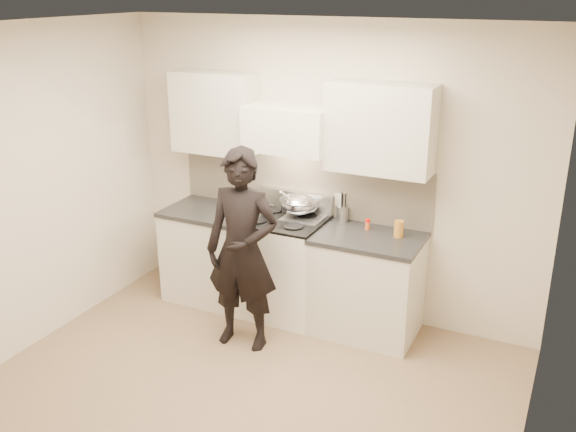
{
  "coord_description": "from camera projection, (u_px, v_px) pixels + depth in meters",
  "views": [
    {
      "loc": [
        2.11,
        -3.49,
        2.96
      ],
      "look_at": [
        -0.06,
        1.05,
        1.13
      ],
      "focal_mm": 40.0,
      "sensor_mm": 36.0,
      "label": 1
    }
  ],
  "objects": [
    {
      "name": "person",
      "position": [
        242.0,
        250.0,
        5.33
      ],
      "size": [
        0.67,
        0.48,
        1.74
      ],
      "primitive_type": "imported",
      "rotation": [
        0.0,
        0.0,
        0.1
      ],
      "color": "black",
      "rests_on": "ground"
    },
    {
      "name": "room_shell",
      "position": [
        248.0,
        184.0,
        4.62
      ],
      "size": [
        4.04,
        3.54,
        2.7
      ],
      "color": "beige",
      "rests_on": "ground"
    },
    {
      "name": "spice_jar",
      "position": [
        368.0,
        224.0,
        5.63
      ],
      "size": [
        0.04,
        0.04,
        0.1
      ],
      "color": "orange",
      "rests_on": "counter_right"
    },
    {
      "name": "ground_plane",
      "position": [
        236.0,
        401.0,
        4.83
      ],
      "size": [
        4.0,
        4.0,
        0.0
      ],
      "primitive_type": "plane",
      "color": "#7F654C"
    },
    {
      "name": "utensil_crock",
      "position": [
        342.0,
        213.0,
        5.81
      ],
      "size": [
        0.1,
        0.1,
        0.27
      ],
      "color": "#B6B6B6",
      "rests_on": "counter_right"
    },
    {
      "name": "stock_pot",
      "position": [
        255.0,
        211.0,
        5.76
      ],
      "size": [
        0.32,
        0.29,
        0.15
      ],
      "color": "#B4B7C9",
      "rests_on": "stove"
    },
    {
      "name": "stove",
      "position": [
        283.0,
        266.0,
        5.99
      ],
      "size": [
        0.76,
        0.65,
        0.96
      ],
      "color": "white",
      "rests_on": "ground"
    },
    {
      "name": "counter_left",
      "position": [
        212.0,
        253.0,
        6.31
      ],
      "size": [
        0.82,
        0.67,
        0.92
      ],
      "color": "beige",
      "rests_on": "ground"
    },
    {
      "name": "wok",
      "position": [
        299.0,
        204.0,
        5.87
      ],
      "size": [
        0.36,
        0.44,
        0.29
      ],
      "color": "#B4B7C9",
      "rests_on": "stove"
    },
    {
      "name": "oil_glass",
      "position": [
        399.0,
        229.0,
        5.46
      ],
      "size": [
        0.08,
        0.08,
        0.15
      ],
      "color": "#BA7C26",
      "rests_on": "counter_right"
    },
    {
      "name": "counter_right",
      "position": [
        367.0,
        284.0,
        5.66
      ],
      "size": [
        0.92,
        0.67,
        0.92
      ],
      "color": "beige",
      "rests_on": "ground"
    }
  ]
}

